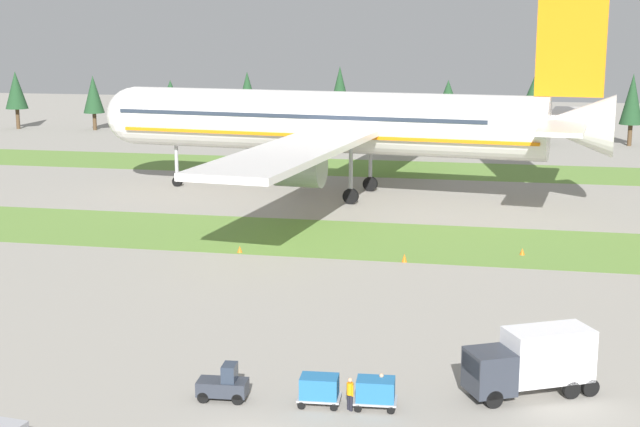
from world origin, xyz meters
TOP-DOWN VIEW (x-y plane):
  - grass_strip_near at (0.00, 42.71)m, footprint 320.00×14.98m
  - grass_strip_far at (0.00, 84.66)m, footprint 320.00×14.98m
  - airliner at (-7.10, 63.52)m, footprint 58.59×72.58m
  - baggage_tug at (-2.56, 5.22)m, footprint 2.69×1.49m
  - cargo_dolly_lead at (2.45, 5.59)m, footprint 2.30×1.66m
  - cargo_dolly_second at (5.35, 5.80)m, footprint 2.30×1.66m
  - catering_truck at (13.17, 9.10)m, footprint 7.23×5.25m
  - ground_crew_marshaller at (4.12, 5.23)m, footprint 0.41×0.44m
  - ground_crew_loader at (5.59, 6.16)m, footprint 0.52×0.36m
  - taxiway_marker_0 at (13.03, 39.86)m, footprint 0.44×0.44m
  - taxiway_marker_1 at (3.48, 35.42)m, footprint 0.44×0.44m
  - taxiway_marker_2 at (-10.75, 35.84)m, footprint 0.44×0.44m
  - distant_tree_line at (11.01, 116.60)m, footprint 159.56×10.01m

SIDE VIEW (x-z plane):
  - grass_strip_near at x=0.00m, z-range 0.00..0.01m
  - grass_strip_far at x=0.00m, z-range 0.00..0.01m
  - taxiway_marker_2 at x=-10.75m, z-range 0.00..0.56m
  - taxiway_marker_0 at x=13.03m, z-range 0.00..0.57m
  - taxiway_marker_1 at x=3.48m, z-range 0.00..0.70m
  - baggage_tug at x=-2.56m, z-range -0.17..1.80m
  - cargo_dolly_lead at x=2.45m, z-range 0.14..1.69m
  - cargo_dolly_second at x=5.35m, z-range 0.14..1.69m
  - ground_crew_marshaller at x=4.12m, z-range 0.08..1.82m
  - ground_crew_loader at x=5.59m, z-range 0.08..1.82m
  - catering_truck at x=13.17m, z-range 0.16..3.74m
  - distant_tree_line at x=11.01m, z-range 0.92..13.17m
  - airliner at x=-7.10m, z-range -3.33..20.22m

